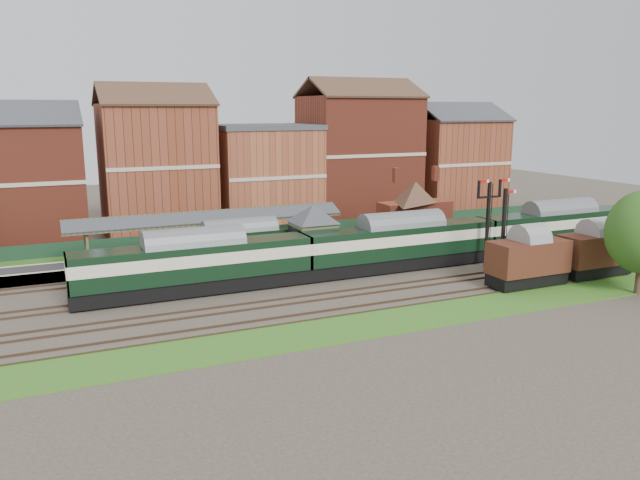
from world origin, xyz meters
name	(u,v)px	position (x,y,z in m)	size (l,w,h in m)	color
ground	(359,274)	(0.00, 0.00, 0.00)	(160.00, 160.00, 0.00)	#473D33
grass_back	(292,240)	(0.00, 16.00, 0.03)	(90.00, 4.50, 0.06)	#2D6619
grass_front	(436,314)	(0.00, -12.00, 0.03)	(90.00, 5.00, 0.06)	#2D6619
fence	(286,231)	(0.00, 18.00, 0.75)	(90.00, 0.12, 1.50)	#193823
platform	(269,252)	(-5.00, 9.75, 0.50)	(55.00, 3.40, 1.00)	#2D2D2D
signal_box	(313,235)	(-3.00, 3.25, 3.19)	(5.40, 5.40, 6.00)	#697F5A
brick_hut	(389,249)	(5.00, 3.25, 1.20)	(3.20, 2.64, 2.94)	brown
station_building	(415,207)	(12.00, 9.75, 3.96)	(8.10, 8.10, 5.90)	#963A26
canopy	(208,215)	(-11.00, 9.75, 4.58)	(26.00, 3.89, 4.08)	#44492D
semaphore_bracket	(488,218)	(12.04, -2.50, 4.63)	(3.60, 0.25, 8.18)	black
semaphore_siding	(503,234)	(10.02, -7.00, 4.16)	(1.23, 0.25, 8.00)	black
town_backdrop	(264,171)	(-0.18, 25.00, 7.00)	(69.00, 10.00, 16.00)	#963A26
dmu_train	(401,242)	(4.32, 0.00, 2.55)	(56.90, 2.99, 4.37)	black
platform_railcar	(240,245)	(-8.93, 6.50, 2.23)	(16.43, 2.59, 3.78)	black
goods_van_a	(528,259)	(11.05, -9.00, 2.30)	(6.72, 2.91, 4.08)	black
goods_van_b	(595,251)	(18.57, -9.00, 2.27)	(6.61, 2.87, 4.01)	black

